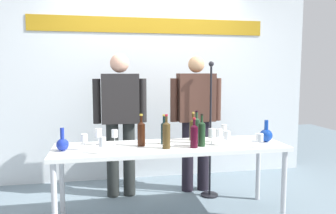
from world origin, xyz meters
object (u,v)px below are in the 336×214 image
wine_bottle_4 (197,129)px  wine_glass_left_3 (98,133)px  wine_bottle_3 (164,132)px  wine_glass_right_2 (212,133)px  wine_bottle_2 (193,129)px  wine_glass_right_3 (260,138)px  wine_glass_right_1 (224,129)px  microphone_stand (210,152)px  wine_bottle_5 (194,135)px  wine_glass_right_0 (227,135)px  display_table (171,151)px  wine_bottle_6 (141,133)px  decanter_blue_right (266,135)px  presenter_right (196,114)px  wine_glass_left_1 (115,134)px  wine_glass_right_4 (219,133)px  wine_glass_left_0 (84,139)px  wine_glass_left_2 (102,142)px  decanter_blue_left (62,144)px  wine_bottle_1 (166,134)px  wine_bottle_0 (202,133)px  presenter_left (120,115)px

wine_bottle_4 → wine_glass_left_3: wine_bottle_4 is taller
wine_bottle_3 → wine_glass_right_2: size_ratio=1.89×
wine_bottle_2 → wine_glass_right_3: size_ratio=2.21×
wine_glass_right_1 → microphone_stand: microphone_stand is taller
wine_glass_right_2 → wine_glass_right_3: (0.40, -0.23, -0.01)m
wine_bottle_5 → wine_glass_right_2: (0.21, 0.11, -0.01)m
wine_glass_right_0 → wine_glass_left_3: bearing=167.2°
wine_glass_right_0 → wine_glass_right_3: 0.31m
display_table → wine_glass_right_2: 0.44m
wine_bottle_6 → decanter_blue_right: bearing=-2.7°
wine_bottle_3 → wine_bottle_4: bearing=-3.5°
wine_glass_right_1 → presenter_right: bearing=113.5°
wine_glass_left_1 → wine_glass_right_4: wine_glass_left_1 is taller
wine_glass_left_0 → wine_glass_right_1: 1.50m
wine_bottle_6 → wine_glass_left_1: (-0.25, 0.06, -0.02)m
presenter_right → wine_glass_right_0: presenter_right is taller
wine_glass_left_2 → presenter_right: bearing=39.4°
wine_bottle_3 → wine_glass_right_4: wine_bottle_3 is taller
wine_bottle_5 → wine_glass_right_4: size_ratio=2.07×
wine_glass_left_0 → wine_glass_right_2: (1.23, 0.01, 0.00)m
presenter_right → wine_bottle_2: 0.54m
wine_bottle_3 → wine_glass_right_2: (0.46, -0.11, -0.02)m
wine_bottle_4 → wine_glass_left_2: bearing=-164.0°
wine_bottle_3 → wine_bottle_6: 0.24m
wine_glass_right_1 → decanter_blue_right: bearing=-39.5°
wine_glass_left_2 → wine_glass_right_3: (1.46, -0.04, -0.01)m
decanter_blue_left → display_table: bearing=1.5°
wine_bottle_2 → wine_glass_left_1: size_ratio=1.87×
microphone_stand → wine_glass_right_1: bearing=-70.5°
wine_bottle_6 → wine_glass_left_3: size_ratio=1.89×
presenter_right → wine_bottle_4: (-0.18, -0.64, -0.06)m
wine_bottle_1 → wine_bottle_3: bearing=85.6°
wine_bottle_0 → wine_glass_right_0: size_ratio=2.18×
display_table → presenter_left: size_ratio=1.36×
wine_glass_right_3 → wine_bottle_0: bearing=162.7°
wine_glass_left_3 → wine_glass_right_4: bearing=-5.3°
wine_bottle_1 → wine_glass_left_2: wine_bottle_1 is taller
wine_glass_right_0 → wine_glass_right_1: size_ratio=1.00×
wine_glass_left_0 → wine_glass_left_3: bearing=58.4°
wine_glass_left_1 → wine_glass_right_1: (1.19, 0.16, -0.02)m
wine_bottle_2 → wine_bottle_3: bearing=-159.6°
decanter_blue_right → wine_bottle_6: wine_bottle_6 is taller
display_table → wine_glass_right_0: (0.53, -0.12, 0.16)m
wine_glass_left_0 → wine_glass_right_3: size_ratio=1.12×
wine_bottle_2 → wine_bottle_4: size_ratio=0.90×
wine_glass_left_3 → wine_glass_right_1: (1.34, 0.10, -0.02)m
wine_bottle_4 → wine_glass_left_2: wine_bottle_4 is taller
wine_bottle_0 → wine_bottle_4: size_ratio=0.96×
wine_bottle_1 → wine_glass_right_1: 0.81m
presenter_right → wine_bottle_3: (-0.51, -0.62, -0.08)m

